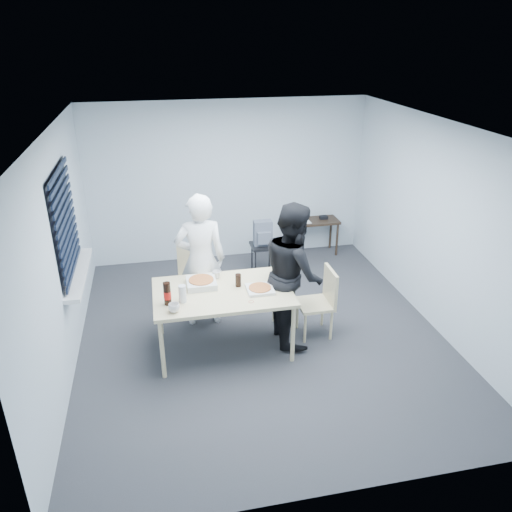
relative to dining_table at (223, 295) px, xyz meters
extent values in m
plane|color=#333338|center=(0.51, 0.19, -0.72)|extent=(5.00, 5.00, 0.00)
plane|color=white|center=(0.51, 0.19, 1.88)|extent=(5.00, 5.00, 0.00)
plane|color=silver|center=(0.51, 2.69, 0.58)|extent=(4.50, 0.00, 4.50)
plane|color=silver|center=(0.51, -2.31, 0.58)|extent=(4.50, 0.00, 4.50)
plane|color=silver|center=(-1.74, 0.19, 0.58)|extent=(0.00, 5.00, 5.00)
plane|color=silver|center=(2.76, 0.19, 0.58)|extent=(0.00, 5.00, 5.00)
plane|color=black|center=(-1.73, 0.59, 0.83)|extent=(0.00, 1.30, 1.30)
cube|color=black|center=(-1.70, 0.59, 0.83)|extent=(0.04, 1.30, 1.25)
cube|color=silver|center=(-1.65, 0.59, 0.16)|extent=(0.18, 1.42, 0.05)
cube|color=beige|center=(0.00, 0.00, 0.04)|extent=(1.60, 1.01, 0.04)
cylinder|color=beige|center=(-0.74, -0.45, -0.35)|extent=(0.05, 0.05, 0.74)
cylinder|color=beige|center=(-0.74, 0.45, -0.35)|extent=(0.05, 0.05, 0.74)
cylinder|color=beige|center=(0.74, -0.45, -0.35)|extent=(0.05, 0.05, 0.74)
cylinder|color=beige|center=(0.74, 0.45, -0.35)|extent=(0.05, 0.05, 0.74)
cube|color=beige|center=(-0.25, 1.01, -0.29)|extent=(0.42, 0.42, 0.04)
cube|color=beige|center=(-0.25, 1.20, -0.05)|extent=(0.42, 0.04, 0.44)
cylinder|color=beige|center=(-0.42, 0.84, -0.52)|extent=(0.03, 0.03, 0.41)
cylinder|color=beige|center=(-0.42, 1.18, -0.52)|extent=(0.03, 0.03, 0.41)
cylinder|color=beige|center=(-0.08, 0.84, -0.52)|extent=(0.03, 0.03, 0.41)
cylinder|color=beige|center=(-0.08, 1.18, -0.52)|extent=(0.03, 0.03, 0.41)
cube|color=beige|center=(1.16, 0.05, -0.29)|extent=(0.42, 0.42, 0.04)
cube|color=beige|center=(1.35, 0.05, -0.05)|extent=(0.04, 0.42, 0.44)
cylinder|color=beige|center=(0.99, -0.12, -0.52)|extent=(0.03, 0.03, 0.41)
cylinder|color=beige|center=(0.99, 0.22, -0.52)|extent=(0.03, 0.03, 0.41)
cylinder|color=beige|center=(1.33, -0.12, -0.52)|extent=(0.03, 0.03, 0.41)
cylinder|color=beige|center=(1.33, 0.22, -0.52)|extent=(0.03, 0.03, 0.41)
imported|color=white|center=(-0.18, 0.65, 0.16)|extent=(0.65, 0.42, 1.77)
imported|color=black|center=(0.87, 0.07, 0.16)|extent=(0.47, 0.86, 1.77)
cube|color=#38251B|center=(1.88, 2.47, -0.13)|extent=(0.92, 0.41, 0.04)
cylinder|color=#38251B|center=(1.46, 2.31, -0.44)|extent=(0.04, 0.04, 0.57)
cylinder|color=#38251B|center=(1.46, 2.63, -0.44)|extent=(0.04, 0.04, 0.57)
cylinder|color=#38251B|center=(2.30, 2.31, -0.44)|extent=(0.04, 0.04, 0.57)
cylinder|color=#38251B|center=(2.30, 2.63, -0.44)|extent=(0.04, 0.04, 0.57)
cube|color=black|center=(0.89, 1.85, -0.23)|extent=(0.37, 0.37, 0.04)
cylinder|color=black|center=(0.75, 1.71, -0.49)|extent=(0.04, 0.04, 0.47)
cylinder|color=black|center=(0.75, 2.00, -0.49)|extent=(0.04, 0.04, 0.47)
cylinder|color=black|center=(1.04, 1.71, -0.49)|extent=(0.04, 0.04, 0.47)
cylinder|color=black|center=(1.04, 2.00, -0.49)|extent=(0.04, 0.04, 0.47)
cube|color=slate|center=(0.89, 1.85, -0.02)|extent=(0.28, 0.15, 0.39)
cube|color=slate|center=(0.89, 1.75, -0.06)|extent=(0.21, 0.06, 0.19)
cube|color=silver|center=(-0.23, 0.18, 0.08)|extent=(0.35, 0.35, 0.04)
cube|color=silver|center=(-0.23, 0.18, 0.11)|extent=(0.35, 0.35, 0.04)
cylinder|color=#CC7F38|center=(-0.23, 0.18, 0.14)|extent=(0.29, 0.29, 0.01)
cube|color=silver|center=(0.43, -0.08, 0.07)|extent=(0.31, 0.31, 0.03)
cylinder|color=#CC7F38|center=(0.43, -0.08, 0.10)|extent=(0.26, 0.26, 0.01)
imported|color=silver|center=(-0.58, -0.36, 0.11)|extent=(0.17, 0.17, 0.10)
imported|color=silver|center=(-0.02, 0.34, 0.11)|extent=(0.10, 0.10, 0.09)
cylinder|color=black|center=(0.20, 0.07, 0.14)|extent=(0.09, 0.09, 0.16)
cylinder|color=black|center=(-0.63, -0.19, 0.19)|extent=(0.08, 0.08, 0.27)
cylinder|color=red|center=(-0.63, -0.19, 0.17)|extent=(0.08, 0.08, 0.09)
cylinder|color=silver|center=(-0.47, -0.17, 0.16)|extent=(0.11, 0.11, 0.20)
torus|color=red|center=(0.28, -0.33, 0.06)|extent=(0.07, 0.07, 0.00)
cube|color=white|center=(1.73, 2.47, -0.11)|extent=(0.27, 0.33, 0.00)
cube|color=black|center=(2.10, 2.50, -0.08)|extent=(0.14, 0.11, 0.06)
camera|label=1|loc=(-0.66, -5.09, 2.84)|focal=35.00mm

